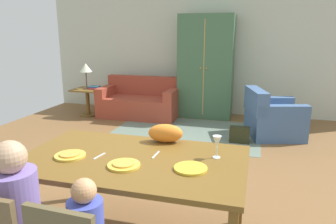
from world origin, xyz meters
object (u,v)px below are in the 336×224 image
at_px(armchair, 272,118).
at_px(book_lower, 94,88).
at_px(plate_near_child, 124,165).
at_px(plate_near_woman, 191,168).
at_px(table_lamp, 86,69).
at_px(couch, 140,102).
at_px(book_upper, 94,87).
at_px(wine_glass, 217,142).
at_px(plate_near_man, 70,156).
at_px(dining_table, 133,165).
at_px(cat, 165,133).
at_px(armoire, 206,67).
at_px(side_table, 88,98).
at_px(handbag, 240,135).

xyz_separation_m(armchair, book_lower, (-3.58, 0.43, 0.28)).
bearing_deg(plate_near_child, book_lower, 121.16).
bearing_deg(plate_near_woman, table_lamp, 128.48).
distance_m(couch, book_lower, 1.00).
distance_m(table_lamp, book_upper, 0.42).
bearing_deg(couch, book_upper, -167.81).
distance_m(plate_near_child, wine_glass, 0.76).
distance_m(plate_near_child, plate_near_woman, 0.51).
xyz_separation_m(plate_near_man, plate_near_child, (0.50, -0.06, 0.00)).
relative_size(dining_table, cat, 5.68).
xyz_separation_m(plate_near_woman, armoire, (-0.61, 4.43, 0.28)).
bearing_deg(plate_near_man, plate_near_woman, 1.15).
xyz_separation_m(wine_glass, cat, (-0.50, 0.26, -0.05)).
bearing_deg(plate_near_woman, armchair, 78.23).
xyz_separation_m(dining_table, book_upper, (-2.39, 3.77, -0.07)).
xyz_separation_m(side_table, table_lamp, (0.00, 0.00, 0.63)).
bearing_deg(plate_near_child, couch, 109.10).
distance_m(dining_table, couch, 4.25).
relative_size(couch, side_table, 2.83).
bearing_deg(side_table, book_upper, 19.65).
height_order(cat, table_lamp, table_lamp).
bearing_deg(plate_near_man, table_lamp, 117.94).
relative_size(plate_near_woman, wine_glass, 1.34).
bearing_deg(plate_near_child, handbag, 76.65).
bearing_deg(table_lamp, wine_glass, -47.96).
height_order(table_lamp, handbag, table_lamp).
xyz_separation_m(plate_near_child, wine_glass, (0.65, 0.36, 0.12)).
height_order(plate_near_child, book_lower, plate_near_child).
bearing_deg(armoire, dining_table, -88.56).
bearing_deg(handbag, couch, 151.72).
distance_m(dining_table, book_lower, 4.42).
bearing_deg(side_table, table_lamp, 0.00).
xyz_separation_m(plate_near_woman, table_lamp, (-3.04, 3.82, 0.24)).
distance_m(dining_table, plate_near_child, 0.19).
bearing_deg(couch, handbag, -28.28).
relative_size(wine_glass, cat, 0.58).
relative_size(book_upper, handbag, 0.69).
relative_size(plate_near_child, armoire, 0.12).
xyz_separation_m(book_lower, book_upper, (-0.02, 0.04, 0.03)).
bearing_deg(plate_near_man, armchair, 63.47).
distance_m(plate_near_man, book_upper, 4.33).
relative_size(plate_near_child, handbag, 0.78).
relative_size(armchair, book_lower, 4.82).
height_order(armchair, handbag, armchair).
bearing_deg(armchair, armoire, 142.04).
distance_m(armchair, handbag, 0.72).
bearing_deg(side_table, plate_near_child, -56.96).
bearing_deg(cat, couch, 106.39).
bearing_deg(cat, plate_near_woman, -64.76).
xyz_separation_m(plate_near_child, armoire, (-0.11, 4.51, 0.28)).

